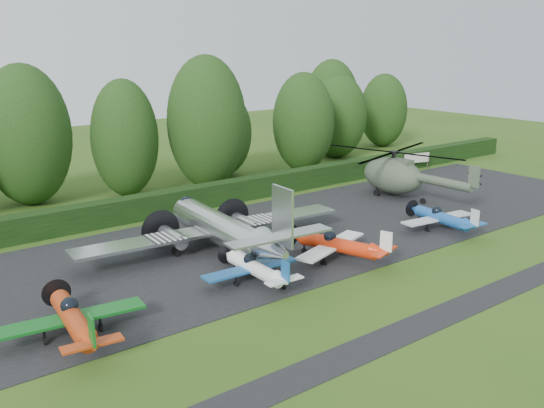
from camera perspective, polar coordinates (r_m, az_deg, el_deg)
ground at (r=38.67m, az=9.28°, el=-7.01°), size 160.00×160.00×0.00m
apron at (r=45.60m, az=0.11°, el=-3.32°), size 70.00×18.00×0.01m
taxiway_verge at (r=35.22m, az=16.48°, el=-9.75°), size 70.00×2.00×0.00m
hedgerow at (r=54.34m, az=-7.00°, el=-0.38°), size 90.00×1.60×2.00m
transport_plane at (r=42.11m, az=-4.65°, el=-2.36°), size 20.37×15.62×6.53m
light_plane_red at (r=31.97m, az=-18.22°, el=-10.21°), size 7.39×7.77×2.84m
light_plane_white at (r=37.18m, az=-1.67°, el=-6.03°), size 6.42×6.75×2.47m
light_plane_orange at (r=41.13m, az=6.18°, el=-3.82°), size 7.15×7.52×2.75m
light_plane_blue at (r=49.14m, az=15.66°, el=-1.25°), size 6.56×6.89×2.52m
helicopter at (r=58.52m, az=11.37°, el=2.94°), size 13.67×16.00×4.40m
sign_board at (r=71.54m, az=13.45°, el=4.17°), size 3.44×0.13×1.93m
tree_0 at (r=58.88m, az=-13.70°, el=6.02°), size 6.30×6.30×11.10m
tree_1 at (r=58.18m, az=-22.15°, el=5.99°), size 7.90×7.90×12.62m
tree_2 at (r=68.60m, az=2.96°, el=7.69°), size 6.93×6.93×11.11m
tree_3 at (r=60.70m, az=-6.16°, el=7.63°), size 7.85×7.85×13.19m
tree_4 at (r=66.26m, az=-4.82°, el=6.68°), size 6.70×6.70×9.49m
tree_5 at (r=86.40m, az=10.45°, el=8.66°), size 6.52×6.52×10.06m
tree_9 at (r=77.02m, az=6.12°, el=8.23°), size 7.47×7.47×10.52m
tree_10 at (r=78.36m, az=5.59°, el=8.98°), size 7.25×7.25×12.21m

